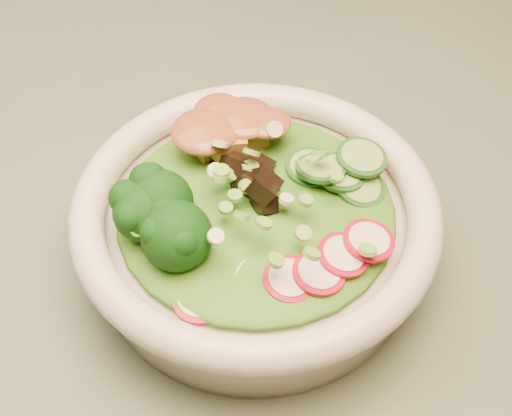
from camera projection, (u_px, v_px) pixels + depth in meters
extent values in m
cylinder|color=black|center=(433.00, 142.00, 1.17)|extent=(0.06, 0.06, 0.72)
cube|color=#526251|center=(77.00, 218.00, 0.57)|extent=(1.20, 0.80, 0.03)
cylinder|color=beige|center=(256.00, 237.00, 0.50)|extent=(0.22, 0.22, 0.05)
torus|color=beige|center=(256.00, 208.00, 0.48)|extent=(0.25, 0.25, 0.02)
ellipsoid|color=#235912|center=(256.00, 207.00, 0.48)|extent=(0.19, 0.19, 0.02)
ellipsoid|color=brown|center=(223.00, 128.00, 0.50)|extent=(0.07, 0.05, 0.01)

